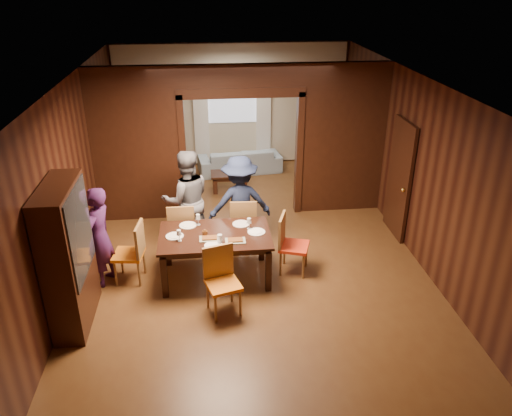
{
  "coord_description": "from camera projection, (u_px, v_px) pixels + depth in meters",
  "views": [
    {
      "loc": [
        -0.67,
        -7.32,
        4.39
      ],
      "look_at": [
        0.06,
        -0.4,
        1.05
      ],
      "focal_mm": 35.0,
      "sensor_mm": 36.0,
      "label": 1
    }
  ],
  "objects": [
    {
      "name": "chair_far_l",
      "position": [
        182.0,
        228.0,
        8.33
      ],
      "size": [
        0.44,
        0.44,
        0.97
      ],
      "primitive_type": null,
      "rotation": [
        0.0,
        0.0,
        3.14
      ],
      "color": "red",
      "rests_on": "floor"
    },
    {
      "name": "sofa",
      "position": [
        240.0,
        160.0,
        11.87
      ],
      "size": [
        2.02,
        1.0,
        0.56
      ],
      "primitive_type": "imported",
      "rotation": [
        0.0,
        0.0,
        3.27
      ],
      "color": "#94ACC2",
      "rests_on": "floor"
    },
    {
      "name": "person_navy",
      "position": [
        240.0,
        203.0,
        8.41
      ],
      "size": [
        1.13,
        0.73,
        1.66
      ],
      "primitive_type": "imported",
      "rotation": [
        0.0,
        0.0,
        3.26
      ],
      "color": "#17203B",
      "rests_on": "floor"
    },
    {
      "name": "chair_right",
      "position": [
        294.0,
        245.0,
        7.83
      ],
      "size": [
        0.56,
        0.56,
        0.97
      ],
      "primitive_type": null,
      "rotation": [
        0.0,
        0.0,
        1.25
      ],
      "color": "red",
      "rests_on": "floor"
    },
    {
      "name": "window_far",
      "position": [
        232.0,
        95.0,
        11.77
      ],
      "size": [
        1.2,
        0.03,
        1.3
      ],
      "primitive_type": "cube",
      "color": "silver",
      "rests_on": "back_wall"
    },
    {
      "name": "plate_far_l",
      "position": [
        188.0,
        225.0,
        7.81
      ],
      "size": [
        0.27,
        0.27,
        0.01
      ],
      "primitive_type": "cylinder",
      "color": "white",
      "rests_on": "dining_table"
    },
    {
      "name": "wineglass_far",
      "position": [
        198.0,
        220.0,
        7.8
      ],
      "size": [
        0.08,
        0.08,
        0.18
      ],
      "primitive_type": null,
      "color": "white",
      "rests_on": "dining_table"
    },
    {
      "name": "hutch",
      "position": [
        68.0,
        257.0,
        6.51
      ],
      "size": [
        0.4,
        1.2,
        2.0
      ],
      "primitive_type": "cube",
      "color": "black",
      "rests_on": "floor"
    },
    {
      "name": "person_purple",
      "position": [
        99.0,
        237.0,
        7.42
      ],
      "size": [
        0.55,
        0.67,
        1.58
      ],
      "primitive_type": "imported",
      "rotation": [
        0.0,
        0.0,
        -1.92
      ],
      "color": "#401A4D",
      "rests_on": "floor"
    },
    {
      "name": "dining_table",
      "position": [
        216.0,
        256.0,
        7.72
      ],
      "size": [
        1.69,
        1.05,
        0.76
      ],
      "primitive_type": "cube",
      "color": "black",
      "rests_on": "floor"
    },
    {
      "name": "wineglass_right",
      "position": [
        249.0,
        224.0,
        7.68
      ],
      "size": [
        0.08,
        0.08,
        0.18
      ],
      "primitive_type": null,
      "color": "silver",
      "rests_on": "dining_table"
    },
    {
      "name": "coffee_table",
      "position": [
        230.0,
        181.0,
        10.9
      ],
      "size": [
        0.8,
        0.5,
        0.4
      ],
      "primitive_type": "cube",
      "color": "black",
      "rests_on": "floor"
    },
    {
      "name": "curtain_left",
      "position": [
        201.0,
        115.0,
        11.86
      ],
      "size": [
        0.35,
        0.06,
        2.4
      ],
      "primitive_type": "cube",
      "color": "white",
      "rests_on": "back_wall"
    },
    {
      "name": "chair_far_r",
      "position": [
        243.0,
        223.0,
        8.5
      ],
      "size": [
        0.47,
        0.47,
        0.97
      ],
      "primitive_type": null,
      "rotation": [
        0.0,
        0.0,
        3.08
      ],
      "color": "orange",
      "rests_on": "floor"
    },
    {
      "name": "room_walls",
      "position": [
        240.0,
        136.0,
        9.57
      ],
      "size": [
        5.52,
        9.01,
        2.9
      ],
      "color": "black",
      "rests_on": "floor"
    },
    {
      "name": "condiment_jar",
      "position": [
        205.0,
        233.0,
        7.48
      ],
      "size": [
        0.08,
        0.08,
        0.11
      ],
      "primitive_type": null,
      "color": "#522E13",
      "rests_on": "dining_table"
    },
    {
      "name": "floor",
      "position": [
        250.0,
        253.0,
        8.53
      ],
      "size": [
        9.0,
        9.0,
        0.0
      ],
      "primitive_type": "plane",
      "color": "#583318",
      "rests_on": "ground"
    },
    {
      "name": "door_right",
      "position": [
        400.0,
        179.0,
        8.78
      ],
      "size": [
        0.06,
        0.9,
        2.1
      ],
      "primitive_type": "cube",
      "color": "black",
      "rests_on": "floor"
    },
    {
      "name": "plate_right",
      "position": [
        256.0,
        232.0,
        7.61
      ],
      "size": [
        0.27,
        0.27,
        0.01
      ],
      "primitive_type": "cylinder",
      "color": "white",
      "rests_on": "dining_table"
    },
    {
      "name": "ceiling",
      "position": [
        249.0,
        82.0,
        7.27
      ],
      "size": [
        5.5,
        9.0,
        0.02
      ],
      "primitive_type": "cube",
      "color": "silver",
      "rests_on": "room_walls"
    },
    {
      "name": "plate_left",
      "position": [
        175.0,
        236.0,
        7.49
      ],
      "size": [
        0.27,
        0.27,
        0.01
      ],
      "primitive_type": "cylinder",
      "color": "white",
      "rests_on": "dining_table"
    },
    {
      "name": "chair_left",
      "position": [
        128.0,
        253.0,
        7.61
      ],
      "size": [
        0.49,
        0.49,
        0.97
      ],
      "primitive_type": null,
      "rotation": [
        0.0,
        0.0,
        -1.69
      ],
      "color": "orange",
      "rests_on": "floor"
    },
    {
      "name": "person_grey",
      "position": [
        187.0,
        200.0,
        8.41
      ],
      "size": [
        0.96,
        0.82,
        1.75
      ],
      "primitive_type": "imported",
      "rotation": [
        0.0,
        0.0,
        3.34
      ],
      "color": "#5C5D64",
      "rests_on": "floor"
    },
    {
      "name": "curtain_right",
      "position": [
        264.0,
        114.0,
        12.0
      ],
      "size": [
        0.35,
        0.06,
        2.4
      ],
      "primitive_type": "cube",
      "color": "white",
      "rests_on": "back_wall"
    },
    {
      "name": "platter_a",
      "position": [
        209.0,
        238.0,
        7.41
      ],
      "size": [
        0.3,
        0.2,
        0.04
      ],
      "primitive_type": "cube",
      "color": "gray",
      "rests_on": "dining_table"
    },
    {
      "name": "wineglass_left",
      "position": [
        179.0,
        235.0,
        7.34
      ],
      "size": [
        0.08,
        0.08,
        0.18
      ],
      "primitive_type": null,
      "color": "silver",
      "rests_on": "dining_table"
    },
    {
      "name": "platter_b",
      "position": [
        235.0,
        240.0,
        7.35
      ],
      "size": [
        0.3,
        0.2,
        0.04
      ],
      "primitive_type": "cube",
      "color": "gray",
      "rests_on": "dining_table"
    },
    {
      "name": "plate_near",
      "position": [
        213.0,
        246.0,
        7.24
      ],
      "size": [
        0.27,
        0.27,
        0.01
      ],
      "primitive_type": "cylinder",
      "color": "white",
      "rests_on": "dining_table"
    },
    {
      "name": "serving_bowl",
      "position": [
        219.0,
        228.0,
        7.64
      ],
      "size": [
        0.34,
        0.34,
        0.08
      ],
      "primitive_type": "imported",
      "color": "black",
      "rests_on": "dining_table"
    },
    {
      "name": "plate_far_r",
      "position": [
        241.0,
        224.0,
        7.85
      ],
      "size": [
        0.27,
        0.27,
        0.01
      ],
      "primitive_type": "cylinder",
      "color": "silver",
      "rests_on": "dining_table"
    },
    {
      "name": "tumbler",
      "position": [
        220.0,
        239.0,
        7.29
      ],
      "size": [
        0.07,
        0.07,
        0.14
      ],
      "primitive_type": "cylinder",
      "color": "white",
      "rests_on": "dining_table"
    },
    {
      "name": "chair_near",
      "position": [
        223.0,
        283.0,
        6.87
      ],
      "size": [
        0.55,
        0.55,
        0.97
      ],
      "primitive_type": null,
      "rotation": [
        0.0,
        0.0,
        0.29
      ],
      "color": "orange",
      "rests_on": "floor"
    }
  ]
}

